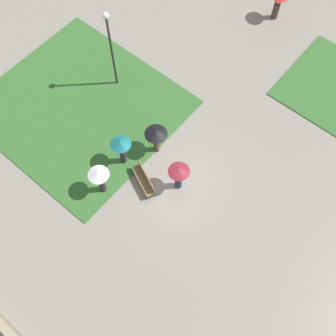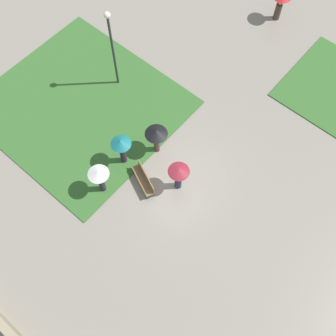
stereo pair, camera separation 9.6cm
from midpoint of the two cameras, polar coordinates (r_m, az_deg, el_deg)
ground_plane at (r=20.42m, az=1.42°, el=-1.80°), size 90.00×90.00×0.00m
lawn_patch_near at (r=23.06m, az=-11.56°, el=8.20°), size 9.63×8.97×0.06m
park_bench at (r=19.97m, az=-3.09°, el=-1.53°), size 1.75×1.06×0.90m
lamp_post at (r=21.38m, az=-7.52°, el=16.60°), size 0.32×0.32×4.95m
crowd_person_teal at (r=19.76m, az=-6.19°, el=2.96°), size 0.98×0.98×1.95m
crowd_person_maroon at (r=19.16m, az=1.59°, el=-0.81°), size 1.00×1.00×1.78m
crowd_person_white at (r=19.21m, az=-9.15°, el=-1.15°), size 0.98×0.98×1.89m
crowd_person_black at (r=19.99m, az=-1.46°, el=4.51°), size 1.10×1.10×1.80m
lone_walker_far_path at (r=26.82m, az=15.14°, el=20.99°), size 1.09×1.09×1.82m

